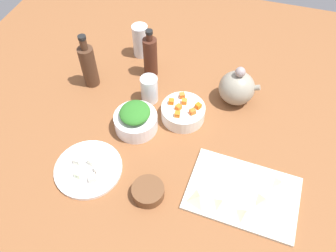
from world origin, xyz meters
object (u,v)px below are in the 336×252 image
object	(u,v)px
bowl_carrots	(183,112)
drinking_glass_0	(141,41)
teapot	(237,88)
bottle_0	(89,65)
drinking_glass_1	(149,89)
bowl_small_side	(148,192)
bowl_greens	(136,123)
cutting_board	(243,193)
plate_tofu	(88,169)
bottle_1	(150,56)

from	to	relation	value
bowl_carrots	drinking_glass_0	distance (cm)	39.00
teapot	bottle_0	size ratio (longest dim) A/B	0.71
drinking_glass_1	bowl_carrots	bearing A→B (deg)	-18.64
bowl_carrots	bowl_small_side	xyz separation A→B (cm)	(-1.80, -32.67, -0.78)
teapot	bowl_greens	bearing A→B (deg)	-142.32
cutting_board	bowl_small_side	size ratio (longest dim) A/B	3.36
plate_tofu	teapot	bearing A→B (deg)	48.27
teapot	plate_tofu	bearing A→B (deg)	-131.73
bottle_0	drinking_glass_1	bearing A→B (deg)	-4.10
drinking_glass_1	drinking_glass_0	bearing A→B (deg)	116.75
bowl_small_side	bottle_1	distance (cm)	54.23
plate_tofu	drinking_glass_0	world-z (taller)	drinking_glass_0
cutting_board	drinking_glass_1	xyz separation A→B (cm)	(-39.77, 28.88, 4.81)
bowl_greens	drinking_glass_1	size ratio (longest dim) A/B	1.41
bowl_greens	bowl_carrots	xyz separation A→B (cm)	(14.32, 9.74, -0.40)
teapot	bowl_small_side	bearing A→B (deg)	-111.21
bottle_1	drinking_glass_0	world-z (taller)	bottle_1
teapot	bottle_1	bearing A→B (deg)	172.37
bottle_1	drinking_glass_1	xyz separation A→B (cm)	(4.20, -13.73, -3.42)
plate_tofu	bottle_1	bearing A→B (deg)	84.65
bowl_greens	bowl_small_side	xyz separation A→B (cm)	(12.52, -22.92, -1.18)
bowl_greens	plate_tofu	bearing A→B (deg)	-112.95
plate_tofu	drinking_glass_0	bearing A→B (deg)	93.17
drinking_glass_1	cutting_board	bearing A→B (deg)	-35.98
bowl_small_side	drinking_glass_1	distance (cm)	39.60
bowl_greens	bottle_1	world-z (taller)	bottle_1
bowl_greens	drinking_glass_1	bearing A→B (deg)	89.48
bowl_carrots	teapot	xyz separation A→B (cm)	(16.26, 13.87, 3.83)
plate_tofu	bottle_0	distance (cm)	40.71
bottle_1	plate_tofu	bearing A→B (deg)	-95.35
bottle_0	drinking_glass_0	bearing A→B (deg)	60.61
plate_tofu	bowl_small_side	world-z (taller)	bowl_small_side
drinking_glass_0	bowl_small_side	bearing A→B (deg)	-68.29
bowl_greens	drinking_glass_0	xyz separation A→B (cm)	(-11.86, 38.33, 3.86)
cutting_board	bowl_small_side	distance (cm)	28.73
bowl_small_side	drinking_glass_0	size ratio (longest dim) A/B	0.71
bowl_small_side	bottle_0	bearing A→B (deg)	133.20
bottle_1	drinking_glass_0	distance (cm)	12.87
bowl_small_side	bottle_1	bearing A→B (deg)	107.95
bowl_carrots	bottle_1	xyz separation A→B (cm)	(-18.38, 18.51, 6.08)
bowl_greens	teapot	bearing A→B (deg)	37.68
plate_tofu	bottle_0	xyz separation A→B (cm)	(-15.67, 36.61, 8.48)
cutting_board	plate_tofu	world-z (taller)	plate_tofu
cutting_board	bowl_greens	world-z (taller)	bowl_greens
bowl_greens	bowl_small_side	world-z (taller)	bowl_greens
teapot	bottle_0	xyz separation A→B (cm)	(-54.86, -7.34, 2.60)
teapot	drinking_glass_0	bearing A→B (deg)	160.88
bowl_carrots	bowl_greens	bearing A→B (deg)	-145.77
cutting_board	bottle_1	size ratio (longest dim) A/B	1.62
bowl_carrots	bottle_1	distance (cm)	26.79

